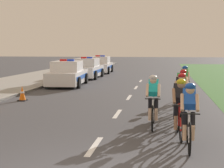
# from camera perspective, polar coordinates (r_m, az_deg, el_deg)

# --- Properties ---
(sidewalk_slab) EXTENTS (4.83, 60.00, 0.12)m
(sidewalk_slab) POSITION_cam_1_polar(r_m,az_deg,el_deg) (21.55, -16.71, -0.15)
(sidewalk_slab) COLOR gray
(sidewalk_slab) RESTS_ON ground
(kerb_edge) EXTENTS (0.16, 60.00, 0.13)m
(kerb_edge) POSITION_cam_1_polar(r_m,az_deg,el_deg) (20.66, -10.84, -0.24)
(kerb_edge) COLOR #9E9E99
(kerb_edge) RESTS_ON ground
(lane_markings_centre) EXTENTS (0.14, 21.60, 0.01)m
(lane_markings_centre) POSITION_cam_1_polar(r_m,az_deg,el_deg) (13.94, 1.99, -3.37)
(lane_markings_centre) COLOR white
(lane_markings_centre) RESTS_ON ground
(cyclist_lead) EXTENTS (0.42, 1.72, 1.56)m
(cyclist_lead) POSITION_cam_1_polar(r_m,az_deg,el_deg) (7.89, 12.55, -4.97)
(cyclist_lead) COLOR black
(cyclist_lead) RESTS_ON ground
(cyclist_second) EXTENTS (0.43, 1.72, 1.56)m
(cyclist_second) POSITION_cam_1_polar(r_m,az_deg,el_deg) (8.87, 11.06, -3.74)
(cyclist_second) COLOR black
(cyclist_second) RESTS_ON ground
(cyclist_third) EXTENTS (0.42, 1.72, 1.56)m
(cyclist_third) POSITION_cam_1_polar(r_m,az_deg,el_deg) (9.88, 6.78, -2.67)
(cyclist_third) COLOR black
(cyclist_third) RESTS_ON ground
(cyclist_fourth) EXTENTS (0.42, 1.72, 1.56)m
(cyclist_fourth) POSITION_cam_1_polar(r_m,az_deg,el_deg) (10.74, 11.25, -2.06)
(cyclist_fourth) COLOR black
(cyclist_fourth) RESTS_ON ground
(cyclist_fifth) EXTENTS (0.44, 1.72, 1.56)m
(cyclist_fifth) POSITION_cam_1_polar(r_m,az_deg,el_deg) (12.47, 11.41, -0.95)
(cyclist_fifth) COLOR black
(cyclist_fifth) RESTS_ON ground
(cyclist_sixth) EXTENTS (0.42, 1.72, 1.56)m
(cyclist_sixth) POSITION_cam_1_polar(r_m,az_deg,el_deg) (14.93, 11.84, 0.17)
(cyclist_sixth) COLOR black
(cyclist_sixth) RESTS_ON ground
(police_car_nearest) EXTENTS (2.23, 4.51, 1.59)m
(police_car_nearest) POSITION_cam_1_polar(r_m,az_deg,el_deg) (20.91, -7.32, 1.58)
(police_car_nearest) COLOR white
(police_car_nearest) RESTS_ON ground
(police_car_second) EXTENTS (2.01, 4.40, 1.59)m
(police_car_second) POSITION_cam_1_polar(r_m,az_deg,el_deg) (26.06, -4.13, 2.48)
(police_car_second) COLOR silver
(police_car_second) RESTS_ON ground
(police_car_third) EXTENTS (2.12, 4.46, 1.59)m
(police_car_third) POSITION_cam_1_polar(r_m,az_deg,el_deg) (31.44, -1.92, 3.09)
(police_car_third) COLOR white
(police_car_third) RESTS_ON ground
(traffic_cone_far) EXTENTS (0.36, 0.36, 0.64)m
(traffic_cone_far) POSITION_cam_1_polar(r_m,az_deg,el_deg) (15.34, -14.53, -1.53)
(traffic_cone_far) COLOR black
(traffic_cone_far) RESTS_ON ground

